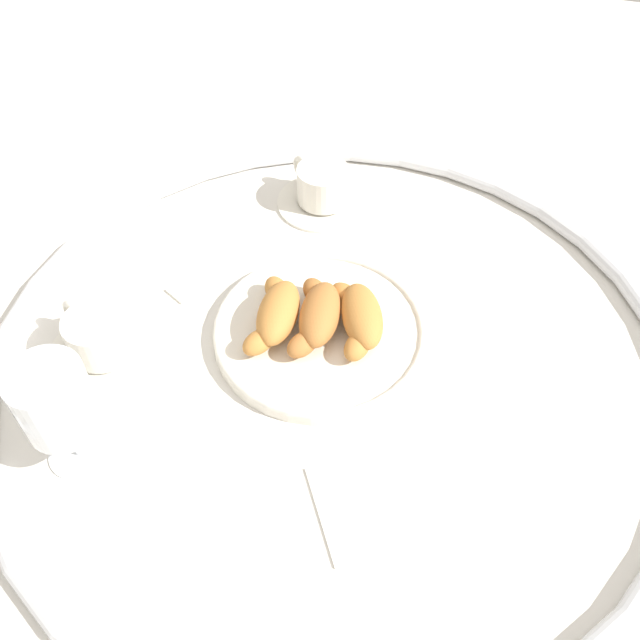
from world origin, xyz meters
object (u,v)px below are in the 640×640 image
(coffee_cup_far, at_px, (322,189))
(croissant_large, at_px, (359,317))
(croissant_extra, at_px, (276,313))
(sugar_packet, at_px, (188,286))
(pastry_plate, at_px, (320,330))
(croissant_small, at_px, (317,315))
(coffee_cup_near, at_px, (100,339))
(folded_napkin, at_px, (371,502))
(juice_glass_left, at_px, (56,405))

(coffee_cup_far, bearing_deg, croissant_large, -154.76)
(croissant_extra, xyz_separation_m, sugar_packet, (0.04, 0.14, -0.03))
(pastry_plate, relative_size, croissant_small, 1.92)
(coffee_cup_near, distance_m, sugar_packet, 0.14)
(pastry_plate, relative_size, croissant_extra, 1.92)
(pastry_plate, xyz_separation_m, folded_napkin, (-0.20, -0.11, -0.01))
(croissant_large, bearing_deg, juice_glass_left, 133.48)
(croissant_extra, relative_size, sugar_packet, 2.74)
(sugar_packet, bearing_deg, croissant_large, -66.83)
(croissant_large, bearing_deg, sugar_packet, 84.76)
(coffee_cup_near, relative_size, juice_glass_left, 0.97)
(juice_glass_left, distance_m, folded_napkin, 0.33)
(croissant_large, distance_m, coffee_cup_far, 0.26)
(croissant_large, distance_m, croissant_small, 0.05)
(pastry_plate, bearing_deg, croissant_large, -77.92)
(juice_glass_left, bearing_deg, pastry_plate, -41.93)
(croissant_small, relative_size, folded_napkin, 1.24)
(juice_glass_left, relative_size, folded_napkin, 1.27)
(coffee_cup_near, bearing_deg, croissant_small, -68.23)
(juice_glass_left, bearing_deg, sugar_packet, -3.42)
(pastry_plate, xyz_separation_m, croissant_large, (0.01, -0.05, 0.03))
(coffee_cup_far, bearing_deg, croissant_small, -165.73)
(croissant_small, bearing_deg, coffee_cup_far, 14.27)
(croissant_small, relative_size, juice_glass_left, 0.97)
(croissant_small, distance_m, juice_glass_left, 0.31)
(croissant_small, bearing_deg, sugar_packet, 80.32)
(croissant_large, relative_size, folded_napkin, 1.15)
(folded_napkin, bearing_deg, croissant_small, 29.64)
(coffee_cup_near, xyz_separation_m, coffee_cup_far, (0.34, -0.18, 0.00))
(pastry_plate, distance_m, croissant_small, 0.03)
(pastry_plate, bearing_deg, croissant_extra, 102.24)
(sugar_packet, bearing_deg, pastry_plate, -71.01)
(juice_glass_left, height_order, sugar_packet, juice_glass_left)
(pastry_plate, height_order, coffee_cup_near, coffee_cup_near)
(coffee_cup_near, height_order, coffee_cup_far, same)
(pastry_plate, height_order, folded_napkin, pastry_plate)
(folded_napkin, bearing_deg, pastry_plate, 28.91)
(coffee_cup_near, bearing_deg, sugar_packet, -23.38)
(pastry_plate, distance_m, croissant_extra, 0.06)
(sugar_packet, bearing_deg, coffee_cup_near, -174.98)
(croissant_small, relative_size, coffee_cup_far, 1.00)
(coffee_cup_near, bearing_deg, croissant_extra, -66.07)
(croissant_small, distance_m, folded_napkin, 0.23)
(croissant_large, distance_m, coffee_cup_near, 0.31)
(croissant_extra, distance_m, coffee_cup_near, 0.21)
(croissant_large, bearing_deg, pastry_plate, 102.08)
(croissant_large, distance_m, croissant_extra, 0.10)
(coffee_cup_far, distance_m, sugar_packet, 0.25)
(croissant_large, xyz_separation_m, folded_napkin, (-0.21, -0.06, -0.04))
(pastry_plate, distance_m, sugar_packet, 0.19)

